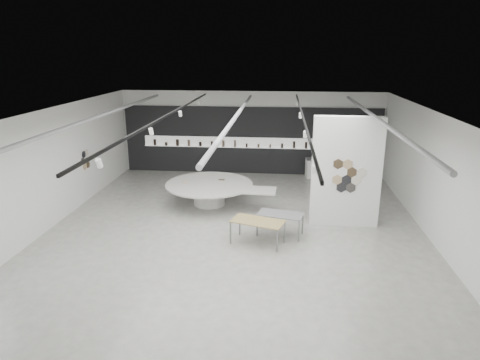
# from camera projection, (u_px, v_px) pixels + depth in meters

# --- Properties ---
(room) EXTENTS (12.02, 14.02, 3.82)m
(room) POSITION_uv_depth(u_px,v_px,m) (231.00, 169.00, 13.02)
(room) COLOR #A7A79D
(room) RESTS_ON ground
(back_wall_display) EXTENTS (11.80, 0.27, 3.10)m
(back_wall_display) POSITION_uv_depth(u_px,v_px,m) (249.00, 141.00, 19.78)
(back_wall_display) COLOR black
(back_wall_display) RESTS_ON ground
(partition_column) EXTENTS (2.20, 0.38, 3.60)m
(partition_column) POSITION_uv_depth(u_px,v_px,m) (346.00, 172.00, 13.71)
(partition_column) COLOR white
(partition_column) RESTS_ON ground
(display_island) EXTENTS (4.23, 3.43, 0.83)m
(display_island) POSITION_uv_depth(u_px,v_px,m) (211.00, 191.00, 15.91)
(display_island) COLOR white
(display_island) RESTS_ON ground
(sample_table_wood) EXTENTS (1.70, 1.21, 0.72)m
(sample_table_wood) POSITION_uv_depth(u_px,v_px,m) (258.00, 222.00, 12.64)
(sample_table_wood) COLOR #A28D53
(sample_table_wood) RESTS_ON ground
(sample_table_stone) EXTENTS (1.51, 0.99, 0.71)m
(sample_table_stone) POSITION_uv_depth(u_px,v_px,m) (280.00, 216.00, 13.22)
(sample_table_stone) COLOR gray
(sample_table_stone) RESTS_ON ground
(kitchen_counter) EXTENTS (1.61, 0.80, 1.22)m
(kitchen_counter) POSITION_uv_depth(u_px,v_px,m) (323.00, 168.00, 19.39)
(kitchen_counter) COLOR white
(kitchen_counter) RESTS_ON ground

